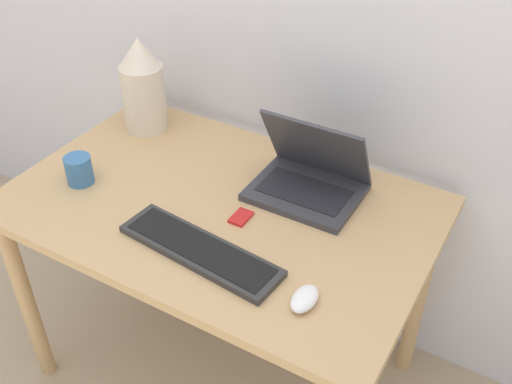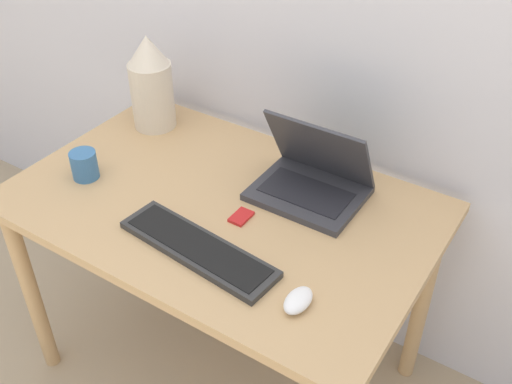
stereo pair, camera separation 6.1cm
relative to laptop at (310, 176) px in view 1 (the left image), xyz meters
The scene contains 7 objects.
desk 0.30m from the laptop, 136.84° to the right, with size 1.17×0.75×0.73m.
laptop is the anchor object (origin of this frame).
keyboard 0.39m from the laptop, 107.89° to the right, with size 0.45×0.16×0.02m.
mouse 0.43m from the laptop, 65.28° to the right, with size 0.05×0.09×0.03m.
vase 0.63m from the laptop, behind, with size 0.14×0.14×0.31m.
mp3_player 0.23m from the laptop, 116.68° to the right, with size 0.04×0.07×0.01m.
mug 0.66m from the laptop, 153.67° to the right, with size 0.08×0.08×0.08m.
Camera 1 is at (0.75, -0.71, 1.75)m, focal length 42.00 mm.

